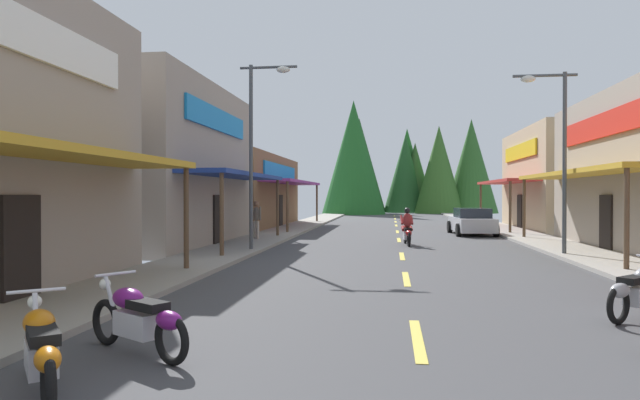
# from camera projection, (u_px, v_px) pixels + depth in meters

# --- Properties ---
(ground) EXTENTS (10.11, 78.89, 0.10)m
(ground) POSITION_uv_depth(u_px,v_px,m) (400.00, 245.00, 23.77)
(ground) COLOR #424244
(sidewalk_left) EXTENTS (2.41, 78.89, 0.12)m
(sidewalk_left) POSITION_uv_depth(u_px,v_px,m) (256.00, 241.00, 24.55)
(sidewalk_left) COLOR gray
(sidewalk_left) RESTS_ON ground
(sidewalk_right) EXTENTS (2.41, 78.89, 0.12)m
(sidewalk_right) POSITION_uv_depth(u_px,v_px,m) (553.00, 244.00, 22.98)
(sidewalk_right) COLOR #9E9991
(sidewalk_right) RESTS_ON ground
(centerline_dashes) EXTENTS (0.16, 56.66, 0.01)m
(centerline_dashes) POSITION_uv_depth(u_px,v_px,m) (398.00, 236.00, 28.48)
(centerline_dashes) COLOR #E0C64C
(centerline_dashes) RESTS_ON ground
(storefront_left_middle) EXTENTS (10.27, 10.51, 6.64)m
(storefront_left_middle) POSITION_uv_depth(u_px,v_px,m) (120.00, 166.00, 23.38)
(storefront_left_middle) COLOR gray
(storefront_left_middle) RESTS_ON ground
(storefront_left_far) EXTENTS (10.69, 13.82, 4.60)m
(storefront_left_far) POSITION_uv_depth(u_px,v_px,m) (214.00, 192.00, 36.46)
(storefront_left_far) COLOR brown
(storefront_left_far) RESTS_ON ground
(storefront_right_far) EXTENTS (10.63, 11.20, 6.06)m
(storefront_right_far) POSITION_uv_depth(u_px,v_px,m) (596.00, 179.00, 33.35)
(storefront_right_far) COLOR tan
(storefront_right_far) RESTS_ON ground
(streetlamp_left) EXTENTS (2.11, 0.30, 6.84)m
(streetlamp_left) POSITION_uv_depth(u_px,v_px,m) (259.00, 132.00, 20.31)
(streetlamp_left) COLOR #474C51
(streetlamp_left) RESTS_ON ground
(streetlamp_right) EXTENTS (2.11, 0.30, 6.25)m
(streetlamp_right) POSITION_uv_depth(u_px,v_px,m) (555.00, 137.00, 18.87)
(streetlamp_right) COLOR #474C51
(streetlamp_right) RESTS_ON ground
(motorcycle_parked_right_3) EXTENTS (1.64, 1.52, 1.04)m
(motorcycle_parked_right_3) POSITION_uv_depth(u_px,v_px,m) (640.00, 290.00, 9.41)
(motorcycle_parked_right_3) COLOR black
(motorcycle_parked_right_3) RESTS_ON ground
(motorcycle_parked_left_1) EXTENTS (1.41, 1.74, 1.04)m
(motorcycle_parked_left_1) POSITION_uv_depth(u_px,v_px,m) (41.00, 349.00, 5.82)
(motorcycle_parked_left_1) COLOR black
(motorcycle_parked_left_1) RESTS_ON ground
(motorcycle_parked_left_2) EXTENTS (1.87, 1.21, 1.04)m
(motorcycle_parked_left_2) POSITION_uv_depth(u_px,v_px,m) (138.00, 318.00, 7.30)
(motorcycle_parked_left_2) COLOR black
(motorcycle_parked_left_2) RESTS_ON ground
(rider_cruising_lead) EXTENTS (0.60, 2.14, 1.57)m
(rider_cruising_lead) POSITION_uv_depth(u_px,v_px,m) (407.00, 230.00, 23.14)
(rider_cruising_lead) COLOR black
(rider_cruising_lead) RESTS_ON ground
(pedestrian_browsing) EXTENTS (0.51, 0.40, 1.82)m
(pedestrian_browsing) POSITION_uv_depth(u_px,v_px,m) (256.00, 218.00, 25.14)
(pedestrian_browsing) COLOR #B2A599
(pedestrian_browsing) RESTS_ON ground
(parked_car_curbside) EXTENTS (2.23, 4.38, 1.40)m
(parked_car_curbside) POSITION_uv_depth(u_px,v_px,m) (472.00, 222.00, 29.30)
(parked_car_curbside) COLOR silver
(parked_car_curbside) RESTS_ON ground
(treeline_backdrop) EXTENTS (19.75, 14.19, 12.37)m
(treeline_backdrop) POSITION_uv_depth(u_px,v_px,m) (401.00, 167.00, 64.57)
(treeline_backdrop) COLOR #325E23
(treeline_backdrop) RESTS_ON ground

